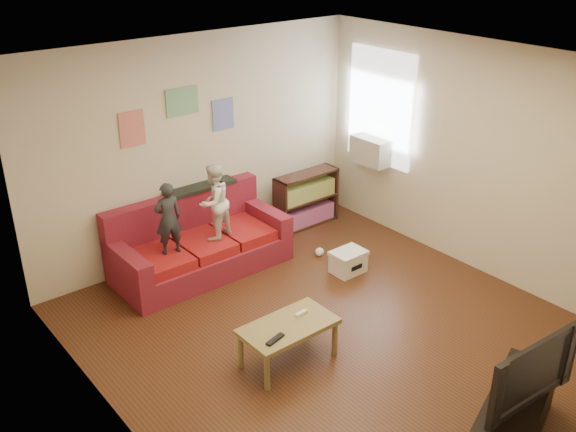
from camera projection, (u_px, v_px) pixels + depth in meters
room_shell at (342, 215)px, 5.96m from camera, size 4.52×5.02×2.72m
sofa at (198, 245)px, 7.66m from camera, size 2.07×0.95×0.91m
child_a at (168, 219)px, 7.05m from camera, size 0.34×0.25×0.84m
child_b at (214, 202)px, 7.38m from camera, size 0.52×0.46×0.91m
coffee_table at (288, 330)px, 6.02m from camera, size 0.91×0.50×0.41m
remote at (275, 339)px, 5.76m from camera, size 0.22×0.10×0.02m
game_controller at (301, 313)px, 6.13m from camera, size 0.14×0.05×0.03m
bookshelf at (306, 202)px, 8.75m from camera, size 0.95×0.28×0.76m
window at (380, 107)px, 8.27m from camera, size 0.04×1.08×1.48m
ac_unit at (371, 150)px, 8.44m from camera, size 0.28×0.55×0.35m
artwork_left at (132, 129)px, 7.06m from camera, size 0.30×0.01×0.40m
artwork_center at (182, 101)px, 7.35m from camera, size 0.42×0.01×0.32m
artwork_right at (223, 114)px, 7.77m from camera, size 0.30×0.01×0.38m
file_box at (348, 262)px, 7.64m from camera, size 0.40×0.31×0.28m
tv_stand at (513, 419)px, 5.12m from camera, size 1.29×0.79×0.46m
television at (523, 367)px, 4.90m from camera, size 1.00×0.19×0.57m
tissue at (320, 252)px, 8.04m from camera, size 0.11×0.11×0.11m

